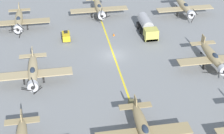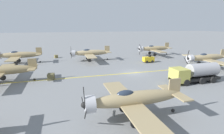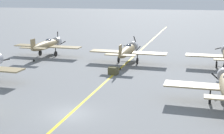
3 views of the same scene
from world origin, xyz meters
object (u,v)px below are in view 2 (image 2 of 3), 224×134
Objects in this scene: fuel_tanker at (195,73)px; supply_crate_by_tanker at (56,56)px; airplane_far_center at (1,71)px; airplane_mid_left at (133,99)px; airplane_mid_right at (90,53)px; airplane_far_right at (18,55)px; traffic_cone at (172,70)px; airplane_near_right at (153,49)px; airplane_near_center at (206,58)px; tow_tractor at (148,59)px; supply_crate_mid_lane at (51,77)px.

supply_crate_by_tanker is at bearing 37.29° from fuel_tanker.
airplane_far_center is at bearing 159.17° from supply_crate_by_tanker.
airplane_mid_right reaches higher than airplane_mid_left.
airplane_mid_left reaches higher than airplane_far_right.
airplane_far_center is 12.34× the size of supply_crate_by_tanker.
supply_crate_by_tanker is 1.77× the size of traffic_cone.
airplane_mid_right reaches higher than airplane_near_right.
airplane_far_center is at bearing 86.91° from traffic_cone.
airplane_mid_right reaches higher than traffic_cone.
airplane_mid_left is 21.69m from airplane_far_center.
fuel_tanker is at bearing -142.71° from supply_crate_by_tanker.
airplane_near_center is (-0.07, -38.64, 0.00)m from airplane_far_center.
airplane_mid_left is 1.50× the size of fuel_tanker.
airplane_near_center is at bearing -50.82° from fuel_tanker.
airplane_mid_left is at bearing 118.67° from fuel_tanker.
airplane_mid_right is 1.00× the size of airplane_near_center.
airplane_near_right is 1.00× the size of airplane_near_center.
supply_crate_mid_lane is at bearing 109.61° from tow_tractor.
fuel_tanker is (-7.92, 9.72, -0.50)m from airplane_near_center.
airplane_far_right is 34.02m from traffic_cone.
airplane_far_right reaches higher than fuel_tanker.
supply_crate_mid_lane is (7.71, 21.77, -1.00)m from fuel_tanker.
supply_crate_mid_lane reaches higher than supply_crate_by_tanker.
airplane_mid_left is at bearing -167.97° from supply_crate_by_tanker.
supply_crate_by_tanker is (20.06, 31.03, -1.61)m from airplane_near_center.
fuel_tanker is at bearing 176.95° from traffic_cone.
airplane_mid_left is 21.82× the size of traffic_cone.
airplane_far_right reaches higher than supply_crate_by_tanker.
supply_crate_mid_lane is at bearing 18.49° from airplane_mid_left.
airplane_near_center reaches higher than airplane_far_center.
supply_crate_mid_lane is at bearing 158.16° from airplane_mid_right.
airplane_far_center reaches higher than tow_tractor.
airplane_far_right is 1.00× the size of airplane_near_center.
airplane_near_right is 35.82m from airplane_far_right.
airplane_near_center reaches higher than supply_crate_by_tanker.
airplane_near_right is at bearing -35.35° from tow_tractor.
airplane_near_right is 10.76m from tow_tractor.
supply_crate_by_tanker is at bearing 45.11° from traffic_cone.
airplane_near_right is 18.90m from traffic_cone.
airplane_mid_right is (13.48, -15.87, 0.00)m from airplane_far_center.
airplane_near_center reaches higher than airplane_mid_left.
airplane_near_right is at bearing -71.33° from airplane_mid_right.
airplane_far_right is at bearing 61.26° from traffic_cone.
airplane_mid_right is at bearing -10.66° from airplane_mid_left.
supply_crate_by_tanker is at bearing 2.74° from airplane_mid_left.
airplane_mid_left is 1.00× the size of airplane_far_right.
supply_crate_by_tanker is at bearing -74.04° from airplane_far_right.
airplane_mid_left is 36.33m from supply_crate_by_tanker.
supply_crate_by_tanker is 0.80× the size of supply_crate_mid_lane.
airplane_far_right is 4.62× the size of tow_tractor.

